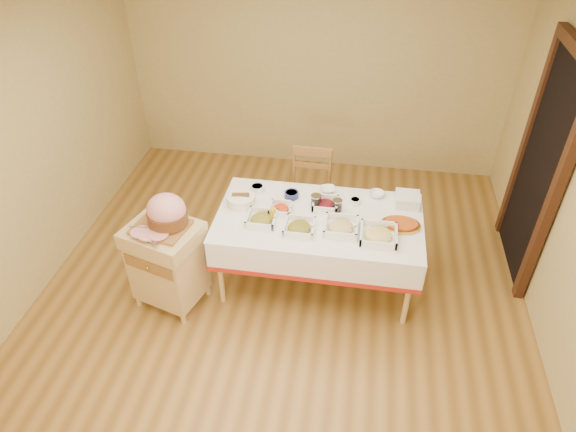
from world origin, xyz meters
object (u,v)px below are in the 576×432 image
object	(u,v)px
preserve_jar_left	(316,202)
preserve_jar_right	(337,206)
butcher_cart	(167,261)
plate_stack	(407,200)
ham_on_board	(166,214)
mustard_bottle	(273,213)
bread_basket	(241,200)
brass_platter	(401,225)
dining_chair	(309,194)
dining_table	(318,231)

from	to	relation	value
preserve_jar_left	preserve_jar_right	world-z (taller)	preserve_jar_left
butcher_cart	plate_stack	bearing A→B (deg)	21.14
ham_on_board	mustard_bottle	bearing A→B (deg)	21.62
plate_stack	ham_on_board	bearing A→B (deg)	-159.33
mustard_bottle	preserve_jar_left	bearing A→B (deg)	36.32
bread_basket	plate_stack	world-z (taller)	bread_basket
preserve_jar_left	brass_platter	distance (m)	0.78
bread_basket	plate_stack	distance (m)	1.51
butcher_cart	preserve_jar_right	bearing A→B (deg)	22.73
bread_basket	mustard_bottle	bearing A→B (deg)	-29.02
preserve_jar_right	mustard_bottle	size ratio (longest dim) A/B	0.73
preserve_jar_left	mustard_bottle	xyz separation A→B (m)	(-0.35, -0.26, 0.01)
butcher_cart	preserve_jar_left	distance (m)	1.42
butcher_cart	ham_on_board	world-z (taller)	ham_on_board
brass_platter	ham_on_board	bearing A→B (deg)	-167.94
preserve_jar_left	mustard_bottle	distance (m)	0.43
butcher_cart	brass_platter	distance (m)	2.06
butcher_cart	mustard_bottle	distance (m)	1.02
plate_stack	brass_platter	bearing A→B (deg)	-99.92
brass_platter	preserve_jar_right	bearing A→B (deg)	165.48
brass_platter	butcher_cart	bearing A→B (deg)	-167.20
butcher_cart	preserve_jar_left	bearing A→B (deg)	26.90
dining_chair	mustard_bottle	size ratio (longest dim) A/B	6.20
preserve_jar_left	brass_platter	world-z (taller)	preserve_jar_left
mustard_bottle	plate_stack	bearing A→B (deg)	19.98
preserve_jar_right	ham_on_board	bearing A→B (deg)	-157.88
dining_table	dining_chair	size ratio (longest dim) A/B	1.89
ham_on_board	brass_platter	world-z (taller)	ham_on_board
dining_table	mustard_bottle	size ratio (longest dim) A/B	11.71
mustard_bottle	bread_basket	size ratio (longest dim) A/B	0.60
dining_table	brass_platter	world-z (taller)	brass_platter
preserve_jar_right	bread_basket	size ratio (longest dim) A/B	0.44
dining_chair	ham_on_board	distance (m)	1.63
ham_on_board	plate_stack	world-z (taller)	ham_on_board
bread_basket	brass_platter	size ratio (longest dim) A/B	0.77
ham_on_board	bread_basket	size ratio (longest dim) A/B	1.80
mustard_bottle	plate_stack	distance (m)	1.24
dining_chair	bread_basket	distance (m)	0.90
dining_chair	brass_platter	world-z (taller)	dining_chair
butcher_cart	plate_stack	world-z (taller)	plate_stack
preserve_jar_right	mustard_bottle	bearing A→B (deg)	-157.12
dining_chair	plate_stack	bearing A→B (deg)	-22.99
bread_basket	plate_stack	xyz separation A→B (m)	(1.49, 0.24, 0.00)
dining_chair	ham_on_board	bearing A→B (deg)	-132.46
dining_chair	preserve_jar_left	world-z (taller)	dining_chair
dining_chair	brass_platter	xyz separation A→B (m)	(0.88, -0.74, 0.28)
butcher_cart	plate_stack	size ratio (longest dim) A/B	3.88
preserve_jar_right	plate_stack	world-z (taller)	preserve_jar_right
plate_stack	brass_platter	xyz separation A→B (m)	(-0.06, -0.34, -0.03)
preserve_jar_right	mustard_bottle	world-z (taller)	mustard_bottle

